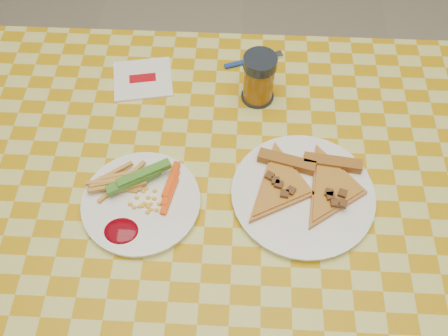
{
  "coord_description": "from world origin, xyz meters",
  "views": [
    {
      "loc": [
        0.0,
        -0.47,
        1.57
      ],
      "look_at": [
        -0.02,
        0.05,
        0.78
      ],
      "focal_mm": 40.0,
      "sensor_mm": 36.0,
      "label": 1
    }
  ],
  "objects_px": {
    "plate_right": "(303,195)",
    "drink_glass": "(259,79)",
    "table": "(234,213)",
    "plate_left": "(141,203)"
  },
  "relations": [
    {
      "from": "plate_left",
      "to": "plate_right",
      "type": "relative_size",
      "value": 0.82
    },
    {
      "from": "plate_right",
      "to": "drink_glass",
      "type": "relative_size",
      "value": 2.31
    },
    {
      "from": "table",
      "to": "plate_right",
      "type": "xyz_separation_m",
      "value": [
        0.13,
        0.0,
        0.08
      ]
    },
    {
      "from": "table",
      "to": "plate_left",
      "type": "relative_size",
      "value": 5.96
    },
    {
      "from": "table",
      "to": "plate_left",
      "type": "height_order",
      "value": "plate_left"
    },
    {
      "from": "plate_left",
      "to": "drink_glass",
      "type": "relative_size",
      "value": 1.89
    },
    {
      "from": "plate_left",
      "to": "plate_right",
      "type": "bearing_deg",
      "value": 6.1
    },
    {
      "from": "table",
      "to": "plate_left",
      "type": "xyz_separation_m",
      "value": [
        -0.17,
        -0.03,
        0.08
      ]
    },
    {
      "from": "plate_right",
      "to": "drink_glass",
      "type": "distance_m",
      "value": 0.26
    },
    {
      "from": "table",
      "to": "drink_glass",
      "type": "height_order",
      "value": "drink_glass"
    }
  ]
}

